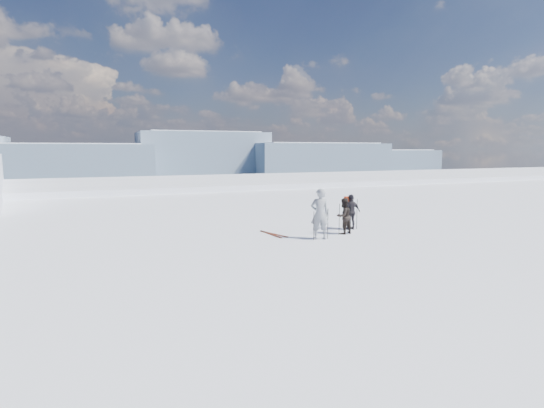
{
  "coord_description": "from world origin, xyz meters",
  "views": [
    {
      "loc": [
        -8.39,
        -11.8,
        3.53
      ],
      "look_at": [
        -2.41,
        3.0,
        1.46
      ],
      "focal_mm": 28.0,
      "sensor_mm": 36.0,
      "label": 1
    }
  ],
  "objects_px": {
    "skier_pack": "(351,212)",
    "skier_dark": "(344,216)",
    "skis_loose": "(272,234)",
    "skier_grey": "(320,214)"
  },
  "relations": [
    {
      "from": "skier_pack",
      "to": "skier_dark",
      "type": "bearing_deg",
      "value": 38.18
    },
    {
      "from": "skier_dark",
      "to": "skis_loose",
      "type": "xyz_separation_m",
      "value": [
        -2.82,
        1.01,
        -0.74
      ]
    },
    {
      "from": "skier_grey",
      "to": "skier_pack",
      "type": "height_order",
      "value": "skier_grey"
    },
    {
      "from": "skier_grey",
      "to": "skis_loose",
      "type": "xyz_separation_m",
      "value": [
        -1.39,
        1.56,
        -0.99
      ]
    },
    {
      "from": "skis_loose",
      "to": "skier_grey",
      "type": "bearing_deg",
      "value": -48.31
    },
    {
      "from": "skier_dark",
      "to": "skier_pack",
      "type": "bearing_deg",
      "value": -153.16
    },
    {
      "from": "skis_loose",
      "to": "skier_dark",
      "type": "bearing_deg",
      "value": -19.66
    },
    {
      "from": "skier_grey",
      "to": "skier_pack",
      "type": "xyz_separation_m",
      "value": [
        2.26,
        1.27,
        -0.23
      ]
    },
    {
      "from": "skier_grey",
      "to": "skier_dark",
      "type": "relative_size",
      "value": 1.33
    },
    {
      "from": "skier_dark",
      "to": "skier_pack",
      "type": "height_order",
      "value": "skier_pack"
    }
  ]
}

